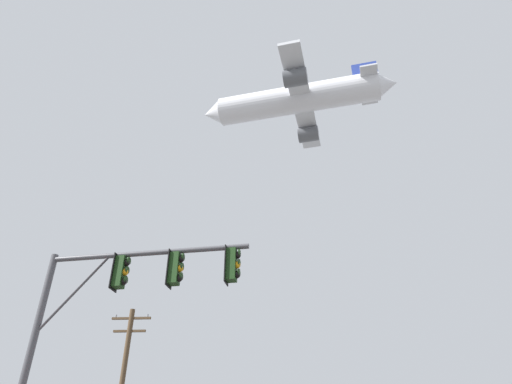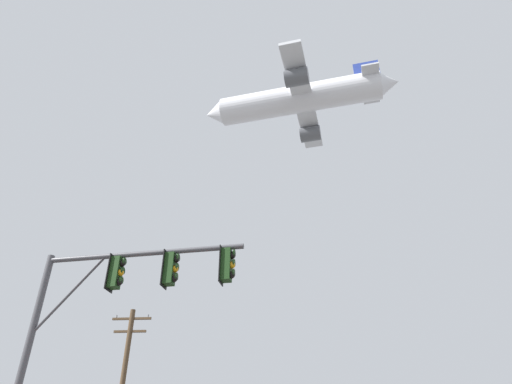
% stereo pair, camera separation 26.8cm
% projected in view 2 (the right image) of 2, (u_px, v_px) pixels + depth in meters
% --- Properties ---
extents(signal_pole_near, '(5.93, 0.92, 6.50)m').
position_uv_depth(signal_pole_near, '(115.00, 301.00, 12.00)').
color(signal_pole_near, '#4C4C51').
rests_on(signal_pole_near, ground).
extents(airplane, '(25.12, 19.41, 6.85)m').
position_uv_depth(airplane, '(299.00, 100.00, 56.38)').
color(airplane, white).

